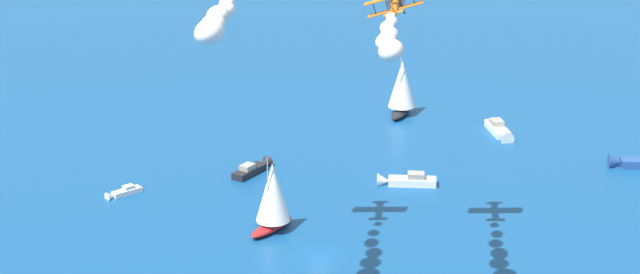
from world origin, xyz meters
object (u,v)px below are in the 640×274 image
at_px(motorboat_far_stbd, 254,169).
at_px(motorboat_outer_ring_b, 404,181).
at_px(motorboat_near_centre, 638,162).
at_px(sailboat_outer_ring_c, 272,196).
at_px(motorboat_outer_ring_e, 122,193).
at_px(sailboat_offshore, 402,87).
at_px(motorboat_ahead, 500,131).
at_px(biplane_wingman, 394,6).

xyz_separation_m(motorboat_far_stbd, motorboat_outer_ring_b, (22.94, -7.22, 0.06)).
bearing_deg(motorboat_near_centre, sailboat_outer_ring_c, -161.94).
bearing_deg(motorboat_far_stbd, sailboat_outer_ring_c, -84.82).
bearing_deg(motorboat_near_centre, motorboat_outer_ring_e, -176.54).
relative_size(motorboat_near_centre, sailboat_offshore, 0.91).
height_order(sailboat_offshore, motorboat_ahead, sailboat_offshore).
bearing_deg(biplane_wingman, motorboat_far_stbd, 119.81).
xyz_separation_m(motorboat_near_centre, sailboat_outer_ring_c, (-59.45, -19.39, 4.35)).
distance_m(sailboat_offshore, motorboat_ahead, 20.25).
distance_m(motorboat_far_stbd, motorboat_outer_ring_b, 24.05).
xyz_separation_m(motorboat_ahead, motorboat_outer_ring_b, (-20.00, -21.30, -0.03)).
bearing_deg(motorboat_far_stbd, motorboat_outer_ring_e, -158.87).
height_order(motorboat_near_centre, biplane_wingman, biplane_wingman).
xyz_separation_m(motorboat_ahead, sailboat_outer_ring_c, (-40.93, -36.30, 4.40)).
relative_size(motorboat_ahead, motorboat_outer_ring_e, 1.72).
height_order(motorboat_ahead, biplane_wingman, biplane_wingman).
bearing_deg(sailboat_outer_ring_c, biplane_wingman, -27.75).
height_order(motorboat_outer_ring_b, sailboat_outer_ring_c, sailboat_outer_ring_c).
relative_size(motorboat_near_centre, sailboat_outer_ring_c, 0.93).
distance_m(motorboat_far_stbd, motorboat_outer_ring_e, 21.56).
distance_m(motorboat_near_centre, sailboat_offshore, 45.03).
xyz_separation_m(motorboat_outer_ring_b, motorboat_outer_ring_e, (-43.04, -0.55, -0.26)).
xyz_separation_m(sailboat_offshore, sailboat_outer_ring_c, (-25.61, -48.76, -0.10)).
relative_size(sailboat_offshore, sailboat_outer_ring_c, 1.02).
distance_m(motorboat_near_centre, motorboat_ahead, 25.09).
relative_size(motorboat_far_stbd, sailboat_offshore, 0.68).
height_order(motorboat_near_centre, motorboat_outer_ring_e, motorboat_near_centre).
relative_size(motorboat_far_stbd, motorboat_ahead, 0.81).
bearing_deg(motorboat_far_stbd, motorboat_ahead, 18.15).
distance_m(motorboat_far_stbd, sailboat_offshore, 38.58).
distance_m(motorboat_outer_ring_e, biplane_wingman, 54.96).
xyz_separation_m(motorboat_ahead, biplane_wingman, (-25.58, -44.38, 33.03)).
bearing_deg(motorboat_ahead, biplane_wingman, -119.96).
bearing_deg(motorboat_ahead, sailboat_outer_ring_c, -138.42).
height_order(motorboat_far_stbd, motorboat_ahead, motorboat_ahead).
bearing_deg(biplane_wingman, sailboat_offshore, 79.76).
relative_size(motorboat_far_stbd, motorboat_outer_ring_b, 0.84).
height_order(motorboat_near_centre, motorboat_outer_ring_b, motorboat_near_centre).
xyz_separation_m(motorboat_near_centre, motorboat_outer_ring_b, (-38.52, -4.38, -0.08)).
distance_m(motorboat_near_centre, motorboat_outer_ring_b, 38.77).
distance_m(motorboat_outer_ring_b, biplane_wingman, 40.70).
height_order(sailboat_outer_ring_c, biplane_wingman, biplane_wingman).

